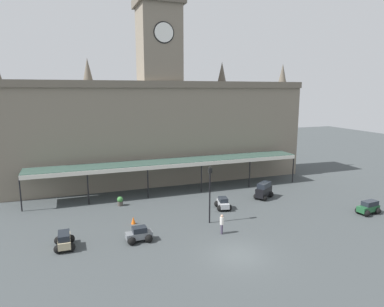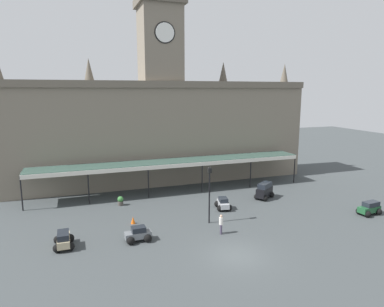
{
  "view_description": "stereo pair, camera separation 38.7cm",
  "coord_description": "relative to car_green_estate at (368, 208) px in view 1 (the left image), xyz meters",
  "views": [
    {
      "loc": [
        -10.89,
        -20.38,
        11.79
      ],
      "look_at": [
        0.0,
        9.83,
        5.78
      ],
      "focal_mm": 31.84,
      "sensor_mm": 36.0,
      "label": 1
    },
    {
      "loc": [
        -10.52,
        -20.51,
        11.79
      ],
      "look_at": [
        0.0,
        9.83,
        5.78
      ],
      "focal_mm": 31.84,
      "sensor_mm": 36.0,
      "label": 2
    }
  ],
  "objects": [
    {
      "name": "station_building",
      "position": [
        -15.77,
        18.56,
        6.81
      ],
      "size": [
        38.03,
        5.94,
        22.69
      ],
      "color": "slate",
      "rests_on": "ground"
    },
    {
      "name": "traffic_cone",
      "position": [
        -21.84,
        5.17,
        -0.23
      ],
      "size": [
        0.4,
        0.4,
        0.66
      ],
      "primitive_type": "cone",
      "color": "orange",
      "rests_on": "ground"
    },
    {
      "name": "victorian_lamppost",
      "position": [
        -15.34,
        3.08,
        2.65
      ],
      "size": [
        0.3,
        0.3,
        5.21
      ],
      "color": "black",
      "rests_on": "ground"
    },
    {
      "name": "pedestrian_crossing_forecourt",
      "position": [
        -15.29,
        0.58,
        0.34
      ],
      "size": [
        0.34,
        0.38,
        1.67
      ],
      "color": "#3F384C",
      "rests_on": "ground"
    },
    {
      "name": "planter_by_canopy",
      "position": [
        -22.25,
        10.52,
        -0.07
      ],
      "size": [
        0.6,
        0.6,
        0.96
      ],
      "color": "#47423D",
      "rests_on": "ground"
    },
    {
      "name": "ground_plane",
      "position": [
        -15.77,
        -3.28,
        -0.56
      ],
      "size": [
        140.0,
        140.0,
        0.0
      ],
      "primitive_type": "plane",
      "color": "#3E4345"
    },
    {
      "name": "car_grey_sedan",
      "position": [
        -22.05,
        1.45,
        -0.06
      ],
      "size": [
        2.07,
        1.56,
        1.19
      ],
      "color": "slate",
      "rests_on": "ground"
    },
    {
      "name": "entrance_canopy",
      "position": [
        -15.77,
        13.37,
        3.0
      ],
      "size": [
        31.87,
        3.26,
        3.7
      ],
      "color": "#38564C",
      "rests_on": "ground"
    },
    {
      "name": "car_green_estate",
      "position": [
        0.0,
        0.0,
        0.0
      ],
      "size": [
        2.34,
        1.71,
        1.27
      ],
      "color": "#1E512D",
      "rests_on": "ground"
    },
    {
      "name": "car_silver_sedan",
      "position": [
        -12.65,
        6.01,
        -0.06
      ],
      "size": [
        1.78,
        2.19,
        1.19
      ],
      "color": "#B2B5BA",
      "rests_on": "ground"
    },
    {
      "name": "car_beige_estate",
      "position": [
        -27.59,
        2.22,
        0.0
      ],
      "size": [
        1.55,
        2.26,
        1.27
      ],
      "color": "tan",
      "rests_on": "ground"
    },
    {
      "name": "car_black_van",
      "position": [
        -6.94,
        7.64,
        0.24
      ],
      "size": [
        2.58,
        2.39,
        1.77
      ],
      "color": "black",
      "rests_on": "ground"
    }
  ]
}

